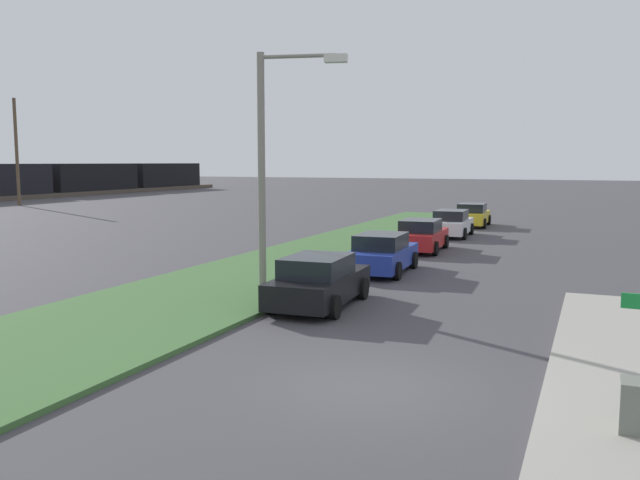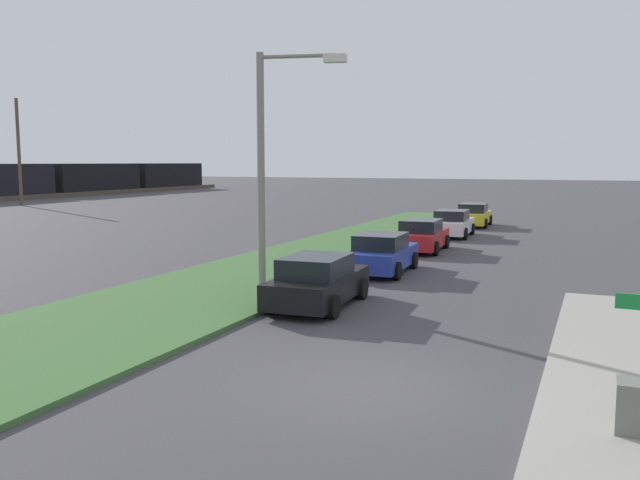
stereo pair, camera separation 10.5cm
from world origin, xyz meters
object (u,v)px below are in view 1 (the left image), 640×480
Objects in this scene: parked_car_blue at (382,254)px; parked_car_yellow at (472,215)px; parked_car_red at (421,236)px; distant_utility_pole at (17,152)px; streetlight at (272,152)px; parked_car_white at (451,224)px; parked_car_black at (319,282)px; utility_box at (634,410)px.

parked_car_blue is 19.28m from parked_car_yellow.
distant_utility_pole is (16.68, 42.94, 4.28)m from parked_car_red.
parked_car_red is (6.44, 0.14, 0.00)m from parked_car_blue.
distant_utility_pole is (27.37, 40.73, 0.61)m from streetlight.
parked_car_red is 12.84m from parked_car_yellow.
parked_car_yellow is at bearing -2.41° from parked_car_white.
parked_car_yellow is 43.41m from distant_utility_pole.
parked_car_red is at bearing 177.48° from parked_car_white.
parked_car_black and parked_car_yellow have the same top height.
streetlight is at bearing 170.46° from parked_car_white.
parked_car_black is 4.82m from streetlight.
parked_car_blue is at bearing 178.34° from parked_car_white.
parked_car_white and parked_car_yellow have the same top height.
parked_car_red is 4.86× the size of utility_box.
parked_car_red is 1.00× the size of parked_car_yellow.
parked_car_yellow is (12.84, -0.09, 0.00)m from parked_car_red.
streetlight is at bearing 171.94° from parked_car_yellow.
parked_car_yellow is 32.98m from utility_box.
distant_utility_pole is (35.85, 50.97, 4.55)m from utility_box.
distant_utility_pole is (29.31, 43.17, 4.28)m from parked_car_black.
parked_car_red is at bearing -1.35° from parked_car_blue.
streetlight reaches higher than utility_box.
parked_car_red and parked_car_white have the same top height.
parked_car_white is at bearing 17.26° from utility_box.
parked_car_black is 0.59× the size of streetlight.
parked_car_blue is 4.86× the size of utility_box.
parked_car_white is 26.90m from utility_box.
parked_car_black is 1.01× the size of parked_car_white.
parked_car_yellow is at bearing -5.57° from streetlight.
parked_car_black is 0.44× the size of distant_utility_pole.
utility_box is 62.48m from distant_utility_pole.
utility_box is 0.12× the size of streetlight.
parked_car_white is 4.85× the size of utility_box.
parked_car_yellow is 0.44× the size of distant_utility_pole.
utility_box is at bearing -129.62° from streetlight.
parked_car_blue and parked_car_red have the same top height.
streetlight is (1.95, 2.43, 3.67)m from parked_car_black.
parked_car_blue is (6.20, 0.08, 0.00)m from parked_car_black.
parked_car_white is 44.38m from distant_utility_pole.
parked_car_white is at bearing -2.59° from parked_car_black.
utility_box is (-25.69, -7.98, -0.27)m from parked_car_white.
parked_car_white is at bearing -7.47° from streetlight.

